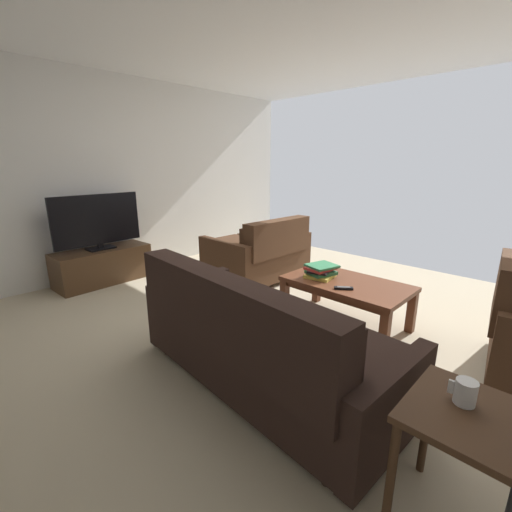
# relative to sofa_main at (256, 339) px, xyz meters

# --- Properties ---
(ground_plane) EXTENTS (5.76, 5.33, 0.01)m
(ground_plane) POSITION_rel_sofa_main_xyz_m (0.34, -0.96, -0.36)
(ground_plane) COLOR beige
(wall_right) EXTENTS (0.12, 5.33, 2.60)m
(wall_right) POSITION_rel_sofa_main_xyz_m (3.22, -0.96, 0.94)
(wall_right) COLOR white
(wall_right) RESTS_ON ground
(ceiling_slab) EXTENTS (5.76, 5.33, 0.01)m
(ceiling_slab) POSITION_rel_sofa_main_xyz_m (0.34, -0.96, 2.24)
(ceiling_slab) COLOR white
(sofa_main) EXTENTS (1.96, 0.90, 0.85)m
(sofa_main) POSITION_rel_sofa_main_xyz_m (0.00, 0.00, 0.00)
(sofa_main) COLOR black
(sofa_main) RESTS_ON ground
(loveseat_near) EXTENTS (0.90, 1.22, 0.83)m
(loveseat_near) POSITION_rel_sofa_main_xyz_m (1.53, -1.63, -0.00)
(loveseat_near) COLOR black
(loveseat_near) RESTS_ON ground
(coffee_table) EXTENTS (1.11, 0.65, 0.43)m
(coffee_table) POSITION_rel_sofa_main_xyz_m (0.05, -1.26, 0.00)
(coffee_table) COLOR brown
(coffee_table) RESTS_ON ground
(end_table) EXTENTS (0.47, 0.47, 0.58)m
(end_table) POSITION_rel_sofa_main_xyz_m (-1.26, 0.11, 0.11)
(end_table) COLOR #472D1C
(end_table) RESTS_ON ground
(tv_stand) EXTENTS (0.52, 1.16, 0.44)m
(tv_stand) POSITION_rel_sofa_main_xyz_m (2.89, -0.15, -0.14)
(tv_stand) COLOR #4C331E
(tv_stand) RESTS_ON ground
(flat_tv) EXTENTS (0.22, 1.08, 0.68)m
(flat_tv) POSITION_rel_sofa_main_xyz_m (2.89, -0.15, 0.44)
(flat_tv) COLOR black
(flat_tv) RESTS_ON tv_stand
(coffee_mug) EXTENTS (0.10, 0.08, 0.10)m
(coffee_mug) POSITION_rel_sofa_main_xyz_m (-1.21, 0.07, 0.27)
(coffee_mug) COLOR white
(coffee_mug) RESTS_ON end_table
(book_stack) EXTENTS (0.29, 0.31, 0.12)m
(book_stack) POSITION_rel_sofa_main_xyz_m (0.30, -1.20, 0.13)
(book_stack) COLOR #E0CC4C
(book_stack) RESTS_ON coffee_table
(tv_remote) EXTENTS (0.15, 0.13, 0.02)m
(tv_remote) POSITION_rel_sofa_main_xyz_m (-0.03, -1.06, 0.08)
(tv_remote) COLOR black
(tv_remote) RESTS_ON coffee_table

